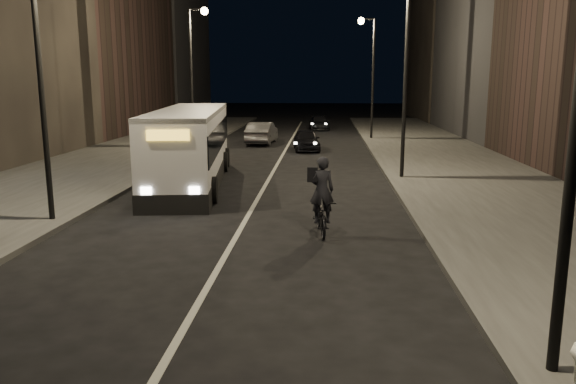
% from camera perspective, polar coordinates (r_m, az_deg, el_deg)
% --- Properties ---
extents(ground, '(180.00, 180.00, 0.00)m').
position_cam_1_polar(ground, '(12.45, -7.46, -8.31)').
color(ground, black).
rests_on(ground, ground).
extents(sidewalk_right, '(7.00, 70.00, 0.16)m').
position_cam_1_polar(sidewalk_right, '(26.54, 17.11, 1.99)').
color(sidewalk_right, '#363634').
rests_on(sidewalk_right, ground).
extents(sidewalk_left, '(7.00, 70.00, 0.16)m').
position_cam_1_polar(sidewalk_left, '(28.01, -19.11, 2.34)').
color(sidewalk_left, '#363634').
rests_on(sidewalk_left, ground).
extents(streetlight_right_mid, '(1.20, 0.44, 8.12)m').
position_cam_1_polar(streetlight_right_mid, '(23.71, 11.30, 14.03)').
color(streetlight_right_mid, black).
rests_on(streetlight_right_mid, sidewalk_right).
extents(streetlight_right_far, '(1.20, 0.44, 8.12)m').
position_cam_1_polar(streetlight_right_far, '(39.62, 8.28, 12.97)').
color(streetlight_right_far, black).
rests_on(streetlight_right_far, sidewalk_right).
extents(streetlight_left_near, '(1.20, 0.44, 8.12)m').
position_cam_1_polar(streetlight_left_near, '(17.34, -23.36, 14.40)').
color(streetlight_left_near, black).
rests_on(streetlight_left_near, sidewalk_left).
extents(streetlight_left_far, '(1.20, 0.44, 8.12)m').
position_cam_1_polar(streetlight_left_far, '(34.38, -9.42, 13.20)').
color(streetlight_left_far, black).
rests_on(streetlight_left_far, sidewalk_left).
extents(city_bus, '(3.66, 11.33, 3.01)m').
position_cam_1_polar(city_bus, '(23.10, -9.88, 4.90)').
color(city_bus, silver).
rests_on(city_bus, ground).
extents(cyclist_on_bicycle, '(0.87, 1.95, 2.18)m').
position_cam_1_polar(cyclist_on_bicycle, '(15.27, 3.43, -1.70)').
color(cyclist_on_bicycle, black).
rests_on(cyclist_on_bicycle, ground).
extents(car_near, '(1.82, 3.77, 1.24)m').
position_cam_1_polar(car_near, '(33.65, 1.89, 5.31)').
color(car_near, black).
rests_on(car_near, ground).
extents(car_mid, '(1.76, 4.44, 1.44)m').
position_cam_1_polar(car_mid, '(37.10, -2.67, 6.01)').
color(car_mid, '#333335').
rests_on(car_mid, ground).
extents(car_far, '(1.91, 4.01, 1.13)m').
position_cam_1_polar(car_far, '(47.69, 3.20, 7.01)').
color(car_far, black).
rests_on(car_far, ground).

